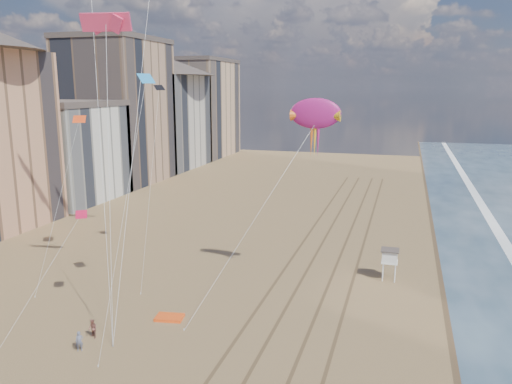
{
  "coord_description": "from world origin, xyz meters",
  "views": [
    {
      "loc": [
        10.54,
        -18.06,
        19.18
      ],
      "look_at": [
        -2.76,
        26.0,
        9.5
      ],
      "focal_mm": 35.0,
      "sensor_mm": 36.0,
      "label": 1
    }
  ],
  "objects_px": {
    "show_kite": "(315,114)",
    "kite_flyer_b": "(93,329)",
    "lifeguard_stand": "(390,256)",
    "grounded_kite": "(170,317)",
    "kite_flyer_a": "(79,341)"
  },
  "relations": [
    {
      "from": "show_kite",
      "to": "kite_flyer_b",
      "type": "bearing_deg",
      "value": -136.98
    },
    {
      "from": "kite_flyer_b",
      "to": "lifeguard_stand",
      "type": "bearing_deg",
      "value": 63.28
    },
    {
      "from": "lifeguard_stand",
      "to": "kite_flyer_b",
      "type": "height_order",
      "value": "lifeguard_stand"
    },
    {
      "from": "grounded_kite",
      "to": "show_kite",
      "type": "relative_size",
      "value": 0.11
    },
    {
      "from": "lifeguard_stand",
      "to": "kite_flyer_b",
      "type": "xyz_separation_m",
      "value": [
        -21.63,
        -19.1,
        -1.71
      ]
    },
    {
      "from": "lifeguard_stand",
      "to": "kite_flyer_b",
      "type": "bearing_deg",
      "value": -138.56
    },
    {
      "from": "kite_flyer_b",
      "to": "kite_flyer_a",
      "type": "bearing_deg",
      "value": -62.15
    },
    {
      "from": "kite_flyer_b",
      "to": "grounded_kite",
      "type": "bearing_deg",
      "value": 69.5
    },
    {
      "from": "kite_flyer_a",
      "to": "kite_flyer_b",
      "type": "bearing_deg",
      "value": 65.62
    },
    {
      "from": "lifeguard_stand",
      "to": "kite_flyer_a",
      "type": "xyz_separation_m",
      "value": [
        -21.42,
        -21.06,
        -1.72
      ]
    },
    {
      "from": "grounded_kite",
      "to": "lifeguard_stand",
      "type": "bearing_deg",
      "value": 30.6
    },
    {
      "from": "show_kite",
      "to": "kite_flyer_a",
      "type": "height_order",
      "value": "show_kite"
    },
    {
      "from": "lifeguard_stand",
      "to": "show_kite",
      "type": "distance_m",
      "value": 16.88
    },
    {
      "from": "lifeguard_stand",
      "to": "show_kite",
      "type": "relative_size",
      "value": 0.15
    },
    {
      "from": "grounded_kite",
      "to": "kite_flyer_a",
      "type": "xyz_separation_m",
      "value": [
        -4.04,
        -6.63,
        0.63
      ]
    }
  ]
}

